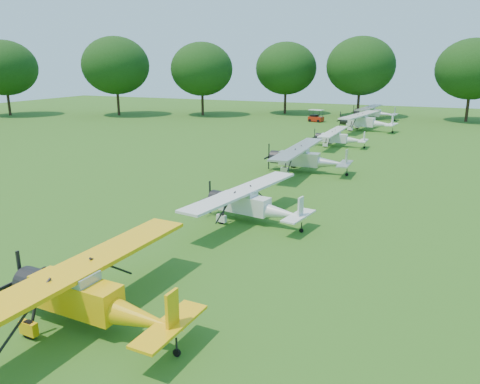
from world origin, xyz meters
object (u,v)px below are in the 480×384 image
at_px(aircraft_3, 251,202).
at_px(aircraft_7, 373,112).
at_px(aircraft_2, 88,294).
at_px(aircraft_5, 338,137).
at_px(aircraft_6, 365,120).
at_px(aircraft_4, 305,157).
at_px(golf_cart, 316,118).

relative_size(aircraft_3, aircraft_7, 0.92).
xyz_separation_m(aircraft_2, aircraft_3, (0.93, 12.38, -0.14)).
height_order(aircraft_3, aircraft_5, aircraft_3).
distance_m(aircraft_2, aircraft_5, 38.91).
distance_m(aircraft_3, aircraft_6, 39.86).
bearing_deg(aircraft_4, golf_cart, 102.53).
bearing_deg(aircraft_5, golf_cart, 111.43).
distance_m(aircraft_2, aircraft_3, 12.41).
bearing_deg(aircraft_6, aircraft_3, -80.64).
bearing_deg(aircraft_3, aircraft_6, 99.69).
bearing_deg(aircraft_2, golf_cart, 100.36).
bearing_deg(aircraft_7, aircraft_4, -83.90).
relative_size(aircraft_5, aircraft_6, 0.76).
bearing_deg(aircraft_4, aircraft_2, -91.16).
bearing_deg(aircraft_7, aircraft_5, -83.97).
bearing_deg(aircraft_7, aircraft_2, -84.26).
distance_m(aircraft_2, golf_cart, 59.68).
relative_size(aircraft_6, golf_cart, 5.01).
xyz_separation_m(aircraft_6, aircraft_7, (-0.74, 13.17, -0.11)).
bearing_deg(golf_cart, aircraft_2, -68.53).
relative_size(aircraft_4, golf_cart, 4.61).
xyz_separation_m(aircraft_5, aircraft_6, (0.74, 13.32, 0.33)).
bearing_deg(aircraft_4, aircraft_5, 89.88).
xyz_separation_m(aircraft_6, golf_cart, (-8.36, 7.00, -0.76)).
bearing_deg(aircraft_3, aircraft_7, 100.53).
bearing_deg(golf_cart, aircraft_3, -65.60).
bearing_deg(aircraft_6, golf_cart, 149.59).
bearing_deg(aircraft_4, aircraft_6, 88.19).
height_order(aircraft_3, aircraft_4, aircraft_4).
bearing_deg(aircraft_2, aircraft_5, 92.86).
relative_size(aircraft_3, golf_cart, 4.25).
height_order(aircraft_7, golf_cart, aircraft_7).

